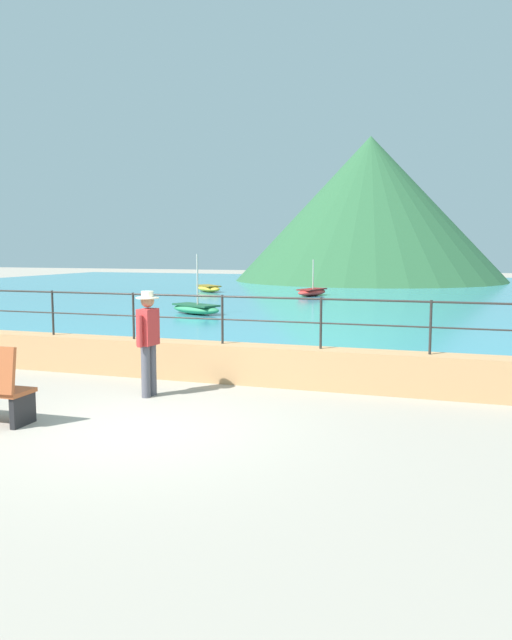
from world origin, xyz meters
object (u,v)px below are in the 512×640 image
Objects in this scene: person_walking at (148,338)px; boat_0 at (196,308)px; boat_3 at (209,288)px; boat_1 at (312,292)px.

boat_0 reaches higher than person_walking.
boat_0 is (-4.37, 11.71, -0.71)m from person_walking.
boat_3 is at bearing 110.62° from boat_0.
boat_0 is at bearing -69.38° from boat_3.
boat_1 reaches higher than boat_3.
boat_1 reaches higher than person_walking.
person_walking is 0.71× the size of boat_1.
person_walking reaches higher than boat_3.
boat_0 is at bearing 110.45° from person_walking.
boat_0 reaches higher than boat_3.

